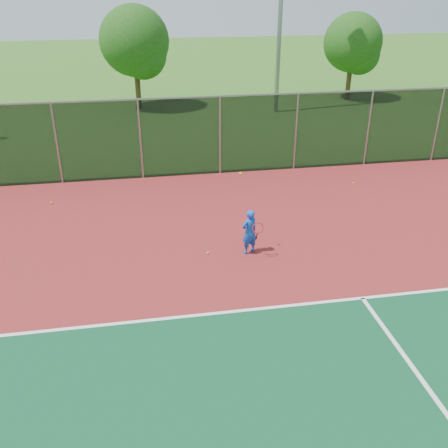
# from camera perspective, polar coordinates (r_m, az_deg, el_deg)

# --- Properties ---
(ground) EXTENTS (120.00, 120.00, 0.00)m
(ground) POSITION_cam_1_polar(r_m,az_deg,el_deg) (9.84, 11.69, -19.52)
(ground) COLOR #2D5F1B
(ground) RESTS_ON ground
(court_apron) EXTENTS (30.00, 20.00, 0.02)m
(court_apron) POSITION_cam_1_polar(r_m,az_deg,el_deg) (11.20, 8.09, -12.35)
(court_apron) COLOR maroon
(court_apron) RESTS_ON ground
(fence_back) EXTENTS (30.00, 0.06, 3.03)m
(fence_back) POSITION_cam_1_polar(r_m,az_deg,el_deg) (19.26, -0.46, 10.16)
(fence_back) COLOR black
(fence_back) RESTS_ON court_apron
(tennis_player) EXTENTS (0.59, 0.65, 2.38)m
(tennis_player) POSITION_cam_1_polar(r_m,az_deg,el_deg) (13.74, 2.92, -0.87)
(tennis_player) COLOR blue
(tennis_player) RESTS_ON court_apron
(practice_ball_0) EXTENTS (0.07, 0.07, 0.07)m
(practice_ball_0) POSITION_cam_1_polar(r_m,az_deg,el_deg) (13.95, -1.85, -3.31)
(practice_ball_0) COLOR yellow
(practice_ball_0) RESTS_ON court_apron
(practice_ball_2) EXTENTS (0.07, 0.07, 0.07)m
(practice_ball_2) POSITION_cam_1_polar(r_m,az_deg,el_deg) (17.99, -19.14, 2.31)
(practice_ball_2) COLOR yellow
(practice_ball_2) RESTS_ON court_apron
(practice_ball_4) EXTENTS (0.07, 0.07, 0.07)m
(practice_ball_4) POSITION_cam_1_polar(r_m,az_deg,el_deg) (19.28, 14.58, 4.57)
(practice_ball_4) COLOR yellow
(practice_ball_4) RESTS_ON court_apron
(tree_back_left) EXTENTS (3.87, 3.87, 5.68)m
(tree_back_left) POSITION_cam_1_polar(r_m,az_deg,el_deg) (29.77, -9.98, 19.56)
(tree_back_left) COLOR #3C2915
(tree_back_left) RESTS_ON ground
(tree_back_mid) EXTENTS (3.50, 3.50, 5.13)m
(tree_back_mid) POSITION_cam_1_polar(r_m,az_deg,el_deg) (32.79, 14.70, 19.14)
(tree_back_mid) COLOR #3C2915
(tree_back_mid) RESTS_ON ground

